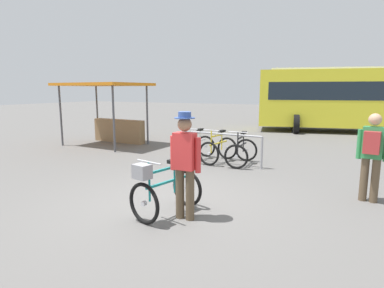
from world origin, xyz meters
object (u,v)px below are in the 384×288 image
Objects in this scene: person_with_featured_bike at (185,161)px; market_stall at (111,107)px; bus_distant at (367,96)px; racked_bike_black at (241,152)px; pedestrian_with_backpack at (372,152)px; racked_bike_white at (197,147)px; featured_bicycle at (163,190)px; racked_bike_yellow at (218,150)px.

person_with_featured_bike is 0.54× the size of market_stall.
bus_distant is at bearing 42.85° from market_stall.
pedestrian_with_backpack is (3.03, -1.80, 0.57)m from racked_bike_black.
racked_bike_white is at bearing 176.84° from racked_bike_black.
bus_distant reaches higher than racked_bike_white.
market_stall is (-5.96, 5.23, 0.45)m from person_with_featured_bike.
racked_bike_yellow is at bearing 99.60° from featured_bicycle.
racked_bike_yellow is 4.20m from pedestrian_with_backpack.
market_stall reaches higher than racked_bike_white.
pedestrian_with_backpack is at bearing -26.16° from racked_bike_yellow.
bus_distant is (4.59, 9.28, 1.37)m from racked_bike_white.
pedestrian_with_backpack is (4.43, -1.87, 0.57)m from racked_bike_white.
racked_bike_yellow is 4.24m from person_with_featured_bike.
market_stall is (-5.59, 1.20, 1.03)m from racked_bike_black.
racked_bike_black is at bearing -3.16° from racked_bike_yellow.
featured_bicycle is (1.40, -4.16, 0.08)m from racked_bike_white.
racked_bike_yellow is at bearing -112.67° from bus_distant.
racked_bike_black is at bearing -108.84° from bus_distant.
person_with_featured_bike is 3.48m from pedestrian_with_backpack.
featured_bicycle is 0.72× the size of person_with_featured_bike.
person_with_featured_bike is at bearing -75.26° from racked_bike_yellow.
racked_bike_yellow is 0.73× the size of pedestrian_with_backpack.
racked_bike_white is at bearing -15.03° from market_stall.
market_stall is at bearing -137.15° from bus_distant.
pedestrian_with_backpack reaches higher than racked_bike_yellow.
featured_bicycle is at bearing -143.01° from pedestrian_with_backpack.
racked_bike_black and featured_bicycle have the same top height.
racked_bike_yellow is 5.13m from market_stall.
bus_distant reaches higher than featured_bicycle.
racked_bike_white is 0.11× the size of bus_distant.
racked_bike_yellow is 0.70m from racked_bike_black.
bus_distant is (0.16, 11.15, 0.80)m from pedestrian_with_backpack.
racked_bike_white is 4.46m from market_stall.
racked_bike_yellow is 0.12× the size of bus_distant.
racked_bike_white is 1.04× the size of racked_bike_black.
person_with_featured_bike is at bearing -101.91° from bus_distant.
market_stall is at bearing 136.60° from featured_bicycle.
market_stall reaches higher than pedestrian_with_backpack.
person_with_featured_bike reaches higher than featured_bicycle.
featured_bicycle is at bearing -171.35° from person_with_featured_bike.
market_stall reaches higher than featured_bicycle.
bus_distant is 11.99m from market_stall.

